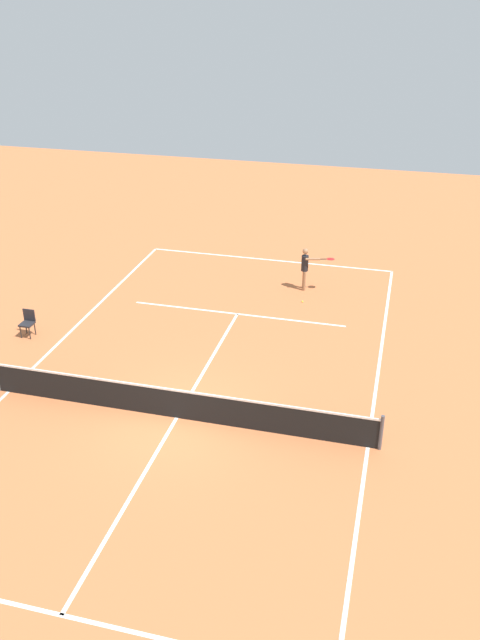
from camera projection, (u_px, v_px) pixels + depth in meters
ground_plane at (177, 418)px, 18.92m from camera, size 60.00×60.00×0.00m
court_lines at (177, 418)px, 18.92m from camera, size 10.91×24.99×0.01m
tennis_net at (176, 403)px, 18.70m from camera, size 11.51×0.10×1.07m
player_serving at (306, 265)px, 26.33m from camera, size 1.33×0.47×1.76m
tennis_ball at (302, 301)px, 25.71m from camera, size 0.07×0.07×0.07m
courtside_chair_mid at (28, 322)px, 23.09m from camera, size 0.44×0.46×0.95m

